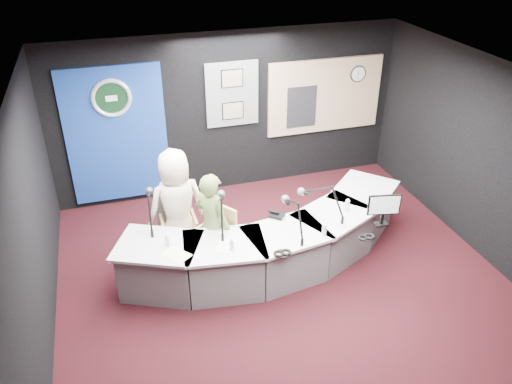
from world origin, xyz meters
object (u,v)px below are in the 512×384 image
object	(u,v)px
armchair_right	(213,240)
person_man	(177,206)
broadcast_desk	(271,243)
person_woman	(212,224)
armchair_left	(179,226)

from	to	relation	value
armchair_right	person_man	world-z (taller)	person_man
broadcast_desk	person_woman	bearing A→B (deg)	170.09
broadcast_desk	armchair_right	world-z (taller)	armchair_right
armchair_right	person_woman	bearing A→B (deg)	0.00
armchair_right	person_man	size ratio (longest dim) A/B	0.58
person_man	armchair_left	bearing A→B (deg)	180.00
person_man	person_woman	distance (m)	0.62
person_man	person_woman	bearing A→B (deg)	121.48
broadcast_desk	armchair_left	world-z (taller)	armchair_left
armchair_left	person_woman	bearing A→B (deg)	-49.44
armchair_left	person_woman	size ratio (longest dim) A/B	0.67
broadcast_desk	person_man	bearing A→B (deg)	153.15
armchair_left	person_man	size ratio (longest dim) A/B	0.61
broadcast_desk	armchair_left	xyz separation A→B (m)	(-1.20, 0.61, 0.14)
armchair_right	person_man	bearing A→B (deg)	-174.17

